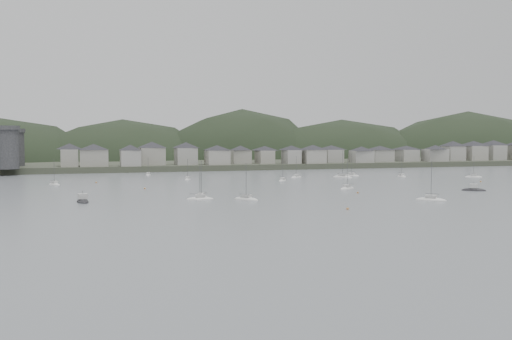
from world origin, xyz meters
name	(u,v)px	position (x,y,z in m)	size (l,w,h in m)	color
ground	(350,213)	(0.00, 0.00, 0.00)	(900.00, 900.00, 0.00)	slate
far_shore_land	(167,159)	(0.00, 295.00, 1.50)	(900.00, 250.00, 3.00)	#383D2D
forested_ridge	(179,179)	(4.83, 269.40, -11.28)	(851.55, 103.94, 102.57)	black
waterfront_town	(285,153)	(50.59, 183.34, 8.66)	(451.48, 28.46, 12.92)	#A19F93
sailboat_lead	(188,179)	(-17.42, 114.98, 0.18)	(4.37, 7.21, 9.42)	silver
moored_fleet	(279,188)	(5.50, 66.02, 0.18)	(266.36, 175.02, 12.81)	silver
motor_launch_near	(474,190)	(64.65, 39.18, 0.29)	(7.82, 7.09, 3.86)	black
motor_launch_far	(83,201)	(-59.72, 42.42, 0.29)	(3.94, 8.78, 4.02)	black
mooring_buoys	(282,189)	(4.86, 61.18, 0.15)	(146.27, 103.73, 0.70)	#C38041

